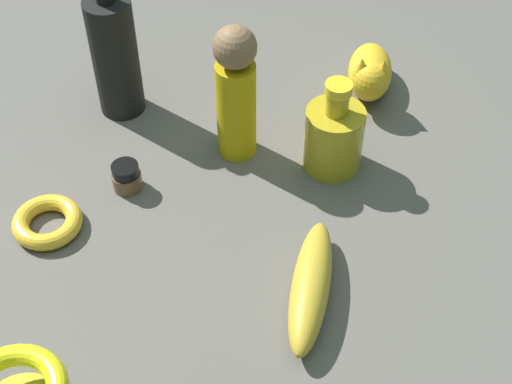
# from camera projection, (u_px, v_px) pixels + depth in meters

# --- Properties ---
(ground) EXTENTS (2.00, 2.00, 0.00)m
(ground) POSITION_uv_depth(u_px,v_px,m) (256.00, 219.00, 0.91)
(ground) COLOR #5B5651
(bottle_tall) EXTENTS (0.06, 0.06, 0.22)m
(bottle_tall) POSITION_uv_depth(u_px,v_px,m) (115.00, 54.00, 0.99)
(bottle_tall) COLOR black
(bottle_tall) RESTS_ON ground
(person_figure_adult) EXTENTS (0.06, 0.06, 0.19)m
(person_figure_adult) POSITION_uv_depth(u_px,v_px,m) (236.00, 92.00, 0.93)
(person_figure_adult) COLOR #C3A10C
(person_figure_adult) RESTS_ON ground
(banana) EXTENTS (0.19, 0.08, 0.04)m
(banana) POSITION_uv_depth(u_px,v_px,m) (311.00, 286.00, 0.82)
(banana) COLOR gold
(banana) RESTS_ON ground
(nail_polish_jar) EXTENTS (0.04, 0.04, 0.04)m
(nail_polish_jar) POSITION_uv_depth(u_px,v_px,m) (126.00, 177.00, 0.94)
(nail_polish_jar) COLOR brown
(nail_polish_jar) RESTS_ON ground
(cat_figurine) EXTENTS (0.15, 0.08, 0.09)m
(cat_figurine) POSITION_uv_depth(u_px,v_px,m) (370.00, 73.00, 1.05)
(cat_figurine) COLOR gold
(cat_figurine) RESTS_ON ground
(bangle) EXTENTS (0.08, 0.08, 0.02)m
(bangle) POSITION_uv_depth(u_px,v_px,m) (47.00, 222.00, 0.90)
(bangle) COLOR yellow
(bangle) RESTS_ON ground
(bottle_short) EXTENTS (0.07, 0.07, 0.13)m
(bottle_short) POSITION_uv_depth(u_px,v_px,m) (334.00, 136.00, 0.94)
(bottle_short) COLOR gold
(bottle_short) RESTS_ON ground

